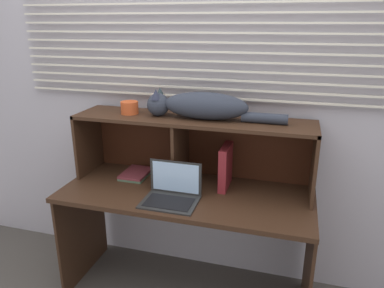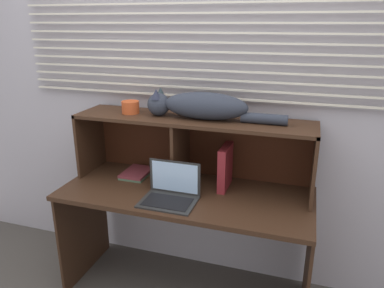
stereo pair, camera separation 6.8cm
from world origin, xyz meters
The scene contains 8 objects.
back_panel_with_blinds centered at (0.00, 0.55, 1.26)m, with size 4.40×0.08×2.50m.
desk centered at (0.00, 0.18, 0.62)m, with size 1.58×0.66×0.77m.
hutch_shelf_unit centered at (-0.01, 0.36, 1.08)m, with size 1.54×0.35×0.44m.
cat centered at (0.05, 0.33, 1.29)m, with size 0.88×0.18×0.18m.
laptop centered at (-0.05, 0.05, 0.81)m, with size 0.33×0.24×0.22m.
binder_upright centered at (0.22, 0.33, 0.91)m, with size 0.05×0.23×0.28m, color maroon.
book_stack centered at (-0.41, 0.32, 0.78)m, with size 0.17×0.24×0.03m.
small_basket centered at (-0.43, 0.33, 1.25)m, with size 0.11×0.11×0.08m, color #C54C24.
Camera 2 is at (0.68, -1.79, 1.79)m, focal length 34.07 mm.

